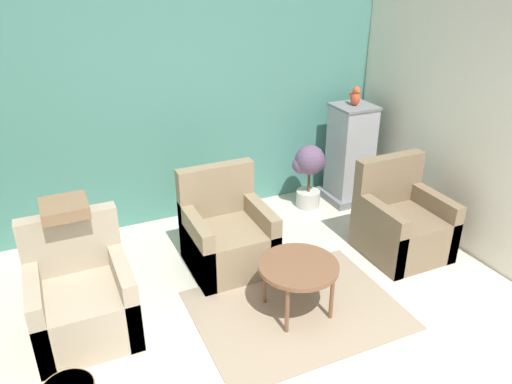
# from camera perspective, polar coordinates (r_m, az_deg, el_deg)

# --- Properties ---
(wall_back_accent) EXTENTS (4.70, 0.06, 2.78)m
(wall_back_accent) POSITION_cam_1_polar(r_m,az_deg,el_deg) (5.76, -6.92, 10.31)
(wall_back_accent) COLOR #4C897A
(wall_back_accent) RESTS_ON ground_plane
(wall_right) EXTENTS (0.06, 3.24, 2.78)m
(wall_right) POSITION_cam_1_polar(r_m,az_deg,el_deg) (5.61, 22.36, 8.13)
(wall_right) COLOR silver
(wall_right) RESTS_ON ground_plane
(area_rug) EXTENTS (1.79, 1.36, 0.01)m
(area_rug) POSITION_cam_1_polar(r_m,az_deg,el_deg) (4.62, 4.66, -13.28)
(area_rug) COLOR gray
(area_rug) RESTS_ON ground_plane
(coffee_table) EXTENTS (0.70, 0.70, 0.50)m
(coffee_table) POSITION_cam_1_polar(r_m,az_deg,el_deg) (4.36, 4.87, -8.74)
(coffee_table) COLOR brown
(coffee_table) RESTS_ON ground_plane
(armchair_left) EXTENTS (0.79, 0.79, 0.99)m
(armchair_left) POSITION_cam_1_polar(r_m,az_deg,el_deg) (4.44, -19.22, -11.65)
(armchair_left) COLOR tan
(armchair_left) RESTS_ON ground_plane
(armchair_right) EXTENTS (0.79, 0.79, 0.99)m
(armchair_right) POSITION_cam_1_polar(r_m,az_deg,el_deg) (5.47, 16.26, -3.65)
(armchair_right) COLOR #7A664C
(armchair_right) RESTS_ON ground_plane
(armchair_middle) EXTENTS (0.79, 0.79, 0.99)m
(armchair_middle) POSITION_cam_1_polar(r_m,az_deg,el_deg) (5.04, -3.32, -5.21)
(armchair_middle) COLOR #8E7A5B
(armchair_middle) RESTS_ON ground_plane
(birdcage) EXTENTS (0.58, 0.58, 1.24)m
(birdcage) POSITION_cam_1_polar(r_m,az_deg,el_deg) (6.40, 10.70, 4.13)
(birdcage) COLOR slate
(birdcage) RESTS_ON ground_plane
(parrot) EXTENTS (0.11, 0.20, 0.24)m
(parrot) POSITION_cam_1_polar(r_m,az_deg,el_deg) (6.17, 11.26, 10.67)
(parrot) COLOR #D14C2D
(parrot) RESTS_ON birdcage
(potted_plant) EXTENTS (0.40, 0.37, 0.81)m
(potted_plant) POSITION_cam_1_polar(r_m,az_deg,el_deg) (6.15, 6.09, 2.60)
(potted_plant) COLOR beige
(potted_plant) RESTS_ON ground_plane
(throw_pillow) EXTENTS (0.37, 0.37, 0.10)m
(throw_pillow) POSITION_cam_1_polar(r_m,az_deg,el_deg) (4.32, -21.07, -1.71)
(throw_pillow) COLOR #846647
(throw_pillow) RESTS_ON armchair_left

